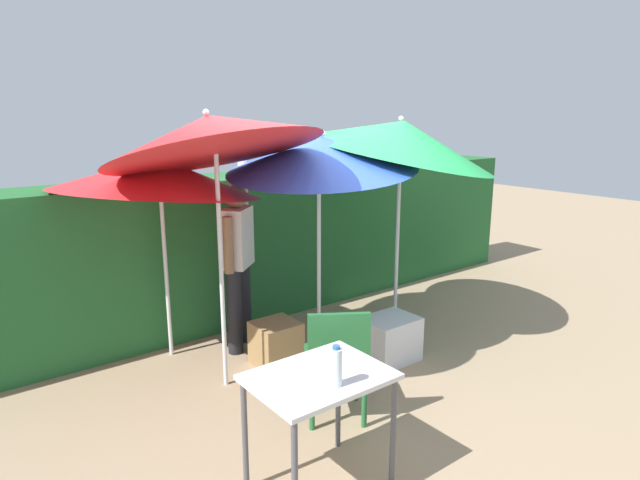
{
  "coord_description": "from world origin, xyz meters",
  "views": [
    {
      "loc": [
        -2.93,
        -3.52,
        2.25
      ],
      "look_at": [
        0.0,
        0.3,
        1.1
      ],
      "focal_mm": 30.37,
      "sensor_mm": 36.0,
      "label": 1
    }
  ],
  "objects_px": {
    "umbrella_rainbow": "(321,153)",
    "folding_table": "(319,389)",
    "umbrella_yellow": "(401,138)",
    "crate_cardboard": "(276,343)",
    "bottle_water": "(336,367)",
    "person_vendor": "(237,254)",
    "umbrella_navy": "(211,135)",
    "umbrella_orange": "(158,175)",
    "chair_plastic": "(337,356)",
    "cooler_box": "(389,339)"
  },
  "relations": [
    {
      "from": "umbrella_orange",
      "to": "umbrella_yellow",
      "type": "bearing_deg",
      "value": -23.83
    },
    {
      "from": "umbrella_rainbow",
      "to": "bottle_water",
      "type": "height_order",
      "value": "umbrella_rainbow"
    },
    {
      "from": "umbrella_rainbow",
      "to": "umbrella_yellow",
      "type": "height_order",
      "value": "umbrella_yellow"
    },
    {
      "from": "crate_cardboard",
      "to": "chair_plastic",
      "type": "bearing_deg",
      "value": -98.04
    },
    {
      "from": "umbrella_navy",
      "to": "bottle_water",
      "type": "height_order",
      "value": "umbrella_navy"
    },
    {
      "from": "chair_plastic",
      "to": "crate_cardboard",
      "type": "bearing_deg",
      "value": 81.96
    },
    {
      "from": "person_vendor",
      "to": "crate_cardboard",
      "type": "bearing_deg",
      "value": -81.68
    },
    {
      "from": "umbrella_yellow",
      "to": "umbrella_orange",
      "type": "bearing_deg",
      "value": 156.17
    },
    {
      "from": "chair_plastic",
      "to": "crate_cardboard",
      "type": "distance_m",
      "value": 1.11
    },
    {
      "from": "umbrella_rainbow",
      "to": "folding_table",
      "type": "relative_size",
      "value": 2.72
    },
    {
      "from": "umbrella_orange",
      "to": "umbrella_navy",
      "type": "relative_size",
      "value": 0.8
    },
    {
      "from": "umbrella_yellow",
      "to": "person_vendor",
      "type": "distance_m",
      "value": 1.92
    },
    {
      "from": "person_vendor",
      "to": "umbrella_rainbow",
      "type": "bearing_deg",
      "value": -44.61
    },
    {
      "from": "umbrella_rainbow",
      "to": "folding_table",
      "type": "xyz_separation_m",
      "value": [
        -1.2,
        -1.54,
        -1.23
      ]
    },
    {
      "from": "umbrella_yellow",
      "to": "chair_plastic",
      "type": "height_order",
      "value": "umbrella_yellow"
    },
    {
      "from": "umbrella_yellow",
      "to": "cooler_box",
      "type": "distance_m",
      "value": 1.91
    },
    {
      "from": "umbrella_orange",
      "to": "umbrella_navy",
      "type": "height_order",
      "value": "umbrella_navy"
    },
    {
      "from": "umbrella_orange",
      "to": "person_vendor",
      "type": "bearing_deg",
      "value": -22.61
    },
    {
      "from": "chair_plastic",
      "to": "cooler_box",
      "type": "relative_size",
      "value": 1.81
    },
    {
      "from": "umbrella_orange",
      "to": "umbrella_rainbow",
      "type": "bearing_deg",
      "value": -34.57
    },
    {
      "from": "umbrella_orange",
      "to": "chair_plastic",
      "type": "distance_m",
      "value": 2.25
    },
    {
      "from": "umbrella_rainbow",
      "to": "cooler_box",
      "type": "xyz_separation_m",
      "value": [
        0.38,
        -0.54,
        -1.68
      ]
    },
    {
      "from": "umbrella_orange",
      "to": "cooler_box",
      "type": "distance_m",
      "value": 2.55
    },
    {
      "from": "umbrella_orange",
      "to": "umbrella_yellow",
      "type": "xyz_separation_m",
      "value": [
        2.07,
        -0.92,
        0.3
      ]
    },
    {
      "from": "cooler_box",
      "to": "umbrella_orange",
      "type": "bearing_deg",
      "value": 139.02
    },
    {
      "from": "crate_cardboard",
      "to": "umbrella_orange",
      "type": "bearing_deg",
      "value": 131.64
    },
    {
      "from": "person_vendor",
      "to": "cooler_box",
      "type": "bearing_deg",
      "value": -49.33
    },
    {
      "from": "bottle_water",
      "to": "folding_table",
      "type": "bearing_deg",
      "value": 88.09
    },
    {
      "from": "cooler_box",
      "to": "folding_table",
      "type": "xyz_separation_m",
      "value": [
        -1.58,
        -1.0,
        0.46
      ]
    },
    {
      "from": "person_vendor",
      "to": "bottle_water",
      "type": "xyz_separation_m",
      "value": [
        -0.64,
        -2.26,
        -0.07
      ]
    },
    {
      "from": "bottle_water",
      "to": "umbrella_rainbow",
      "type": "bearing_deg",
      "value": 54.69
    },
    {
      "from": "cooler_box",
      "to": "folding_table",
      "type": "relative_size",
      "value": 0.61
    },
    {
      "from": "bottle_water",
      "to": "umbrella_navy",
      "type": "bearing_deg",
      "value": 85.67
    },
    {
      "from": "bottle_water",
      "to": "umbrella_yellow",
      "type": "bearing_deg",
      "value": 37.36
    },
    {
      "from": "umbrella_rainbow",
      "to": "umbrella_navy",
      "type": "xyz_separation_m",
      "value": [
        -1.08,
        -0.04,
        0.19
      ]
    },
    {
      "from": "umbrella_orange",
      "to": "folding_table",
      "type": "bearing_deg",
      "value": -90.34
    },
    {
      "from": "umbrella_yellow",
      "to": "umbrella_rainbow",
      "type": "bearing_deg",
      "value": 173.56
    },
    {
      "from": "umbrella_yellow",
      "to": "crate_cardboard",
      "type": "relative_size",
      "value": 6.13
    },
    {
      "from": "crate_cardboard",
      "to": "bottle_water",
      "type": "relative_size",
      "value": 1.65
    },
    {
      "from": "umbrella_orange",
      "to": "umbrella_navy",
      "type": "distance_m",
      "value": 0.94
    },
    {
      "from": "umbrella_orange",
      "to": "crate_cardboard",
      "type": "bearing_deg",
      "value": -48.36
    },
    {
      "from": "bottle_water",
      "to": "umbrella_orange",
      "type": "bearing_deg",
      "value": 89.56
    },
    {
      "from": "umbrella_navy",
      "to": "crate_cardboard",
      "type": "height_order",
      "value": "umbrella_navy"
    },
    {
      "from": "umbrella_yellow",
      "to": "crate_cardboard",
      "type": "bearing_deg",
      "value": 174.38
    },
    {
      "from": "umbrella_orange",
      "to": "bottle_water",
      "type": "bearing_deg",
      "value": -90.44
    },
    {
      "from": "chair_plastic",
      "to": "folding_table",
      "type": "distance_m",
      "value": 0.78
    },
    {
      "from": "person_vendor",
      "to": "chair_plastic",
      "type": "distance_m",
      "value": 1.63
    },
    {
      "from": "folding_table",
      "to": "bottle_water",
      "type": "relative_size",
      "value": 3.33
    },
    {
      "from": "chair_plastic",
      "to": "crate_cardboard",
      "type": "xyz_separation_m",
      "value": [
        0.15,
        1.05,
        -0.31
      ]
    },
    {
      "from": "umbrella_orange",
      "to": "person_vendor",
      "type": "xyz_separation_m",
      "value": [
        0.62,
        -0.26,
        -0.76
      ]
    }
  ]
}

